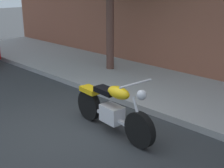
{
  "coord_description": "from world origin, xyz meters",
  "views": [
    {
      "loc": [
        4.29,
        -3.08,
        2.68
      ],
      "look_at": [
        0.56,
        0.63,
        0.96
      ],
      "focal_mm": 49.28,
      "sensor_mm": 36.0,
      "label": 1
    }
  ],
  "objects": [
    {
      "name": "motorcycle",
      "position": [
        0.56,
        0.64,
        0.46
      ],
      "size": [
        2.11,
        0.7,
        1.14
      ],
      "color": "black",
      "rests_on": "ground"
    },
    {
      "name": "ground_plane",
      "position": [
        0.0,
        0.0,
        0.0
      ],
      "size": [
        60.0,
        60.0,
        0.0
      ],
      "primitive_type": "plane",
      "color": "#303335"
    },
    {
      "name": "sidewalk",
      "position": [
        0.0,
        3.22,
        0.07
      ],
      "size": [
        19.44,
        2.91,
        0.14
      ],
      "primitive_type": "cube",
      "color": "#969696",
      "rests_on": "ground"
    }
  ]
}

